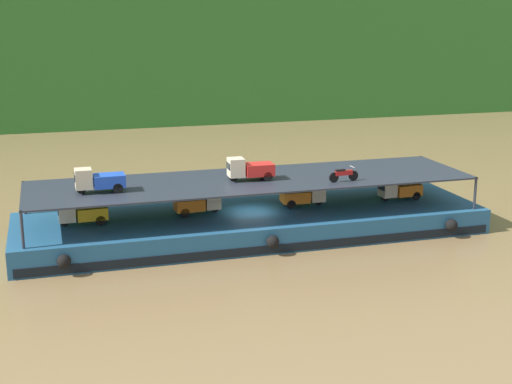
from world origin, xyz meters
TOP-DOWN VIEW (x-y plane):
  - ground_plane at (0.00, 0.00)m, footprint 400.00×400.00m
  - cargo_barge at (0.00, -0.02)m, footprint 28.11×8.25m
  - cargo_rack at (0.00, 0.00)m, footprint 26.51×6.87m
  - mini_truck_lower_stern at (-10.03, 0.18)m, footprint 2.79×1.28m
  - mini_truck_lower_aft at (-3.23, 0.44)m, footprint 2.78×1.28m
  - mini_truck_lower_mid at (3.44, 0.36)m, footprint 2.79×1.30m
  - mini_truck_lower_fore at (9.82, 0.03)m, footprint 2.79×1.28m
  - mini_truck_upper_stern at (-9.03, -0.58)m, footprint 2.75×1.21m
  - mini_truck_upper_mid at (-0.21, -0.16)m, footprint 2.76×1.23m
  - motorcycle_upper_port at (5.00, -2.06)m, footprint 1.90×0.55m

SIDE VIEW (x-z plane):
  - ground_plane at x=0.00m, z-range 0.00..0.00m
  - cargo_barge at x=0.00m, z-range 0.00..1.50m
  - mini_truck_lower_stern at x=-10.03m, z-range 1.50..2.88m
  - mini_truck_lower_aft at x=-3.23m, z-range 1.50..2.88m
  - mini_truck_lower_mid at x=3.44m, z-range 1.50..2.88m
  - mini_truck_lower_fore at x=9.82m, z-range 1.50..2.88m
  - cargo_rack at x=0.00m, z-range 2.44..4.44m
  - motorcycle_upper_port at x=5.00m, z-range 3.50..4.37m
  - mini_truck_upper_stern at x=-9.03m, z-range 3.50..4.88m
  - mini_truck_upper_mid at x=-0.21m, z-range 3.50..4.88m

